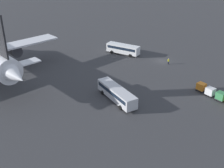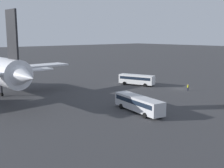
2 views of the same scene
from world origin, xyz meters
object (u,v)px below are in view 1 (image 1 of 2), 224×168
at_px(cargo_cart_white, 210,91).
at_px(shuttle_bus_near, 123,48).
at_px(worker_person, 168,61).
at_px(cargo_cart_orange, 201,87).
at_px(cargo_cart_green, 221,96).
at_px(shuttle_bus_far, 117,93).

bearing_deg(cargo_cart_white, shuttle_bus_near, -6.25).
height_order(worker_person, cargo_cart_orange, cargo_cart_orange).
relative_size(cargo_cart_green, cargo_cart_orange, 1.00).
bearing_deg(shuttle_bus_far, cargo_cart_orange, -108.85).
xyz_separation_m(shuttle_bus_far, cargo_cart_green, (-15.33, -17.35, -0.64)).
height_order(cargo_cart_white, cargo_cart_orange, same).
distance_m(worker_person, cargo_cart_white, 20.11).
relative_size(shuttle_bus_far, cargo_cart_orange, 6.14).
bearing_deg(worker_person, shuttle_bus_far, 103.08).
distance_m(worker_person, cargo_cart_green, 22.71).
distance_m(cargo_cart_white, cargo_cart_orange, 2.78).
relative_size(shuttle_bus_far, cargo_cart_white, 6.14).
bearing_deg(cargo_cart_green, worker_person, -20.75).
relative_size(shuttle_bus_near, worker_person, 6.28).
relative_size(shuttle_bus_near, cargo_cart_white, 5.26).
distance_m(cargo_cart_green, cargo_cart_white, 2.74).
distance_m(shuttle_bus_far, cargo_cart_orange, 20.56).
relative_size(worker_person, cargo_cart_orange, 0.84).
height_order(shuttle_bus_near, shuttle_bus_far, shuttle_bus_near).
relative_size(cargo_cart_white, cargo_cart_orange, 1.00).
bearing_deg(shuttle_bus_far, worker_person, -67.08).
bearing_deg(cargo_cart_orange, worker_person, -25.05).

